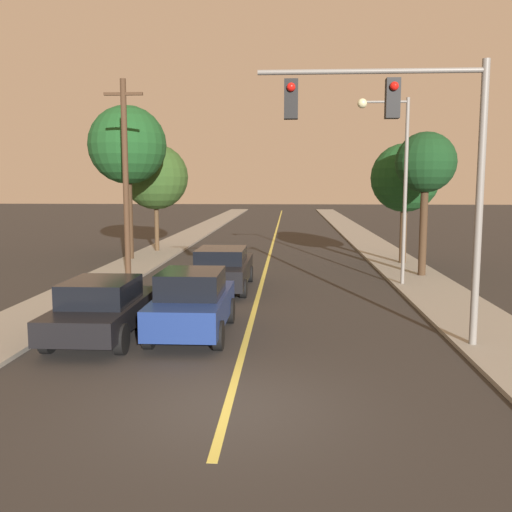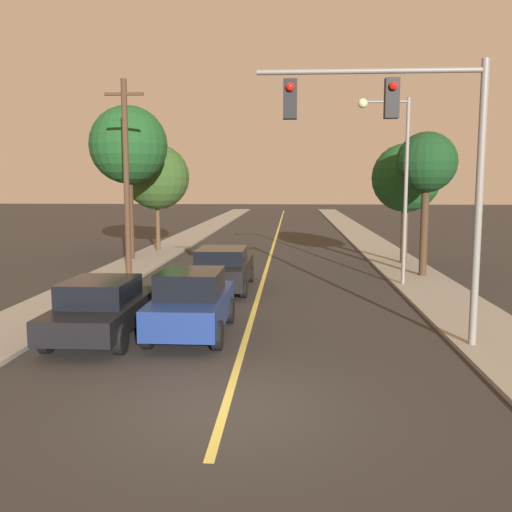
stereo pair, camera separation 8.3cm
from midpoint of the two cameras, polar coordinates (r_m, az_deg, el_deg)
ground_plane at (r=10.41m, az=-2.89°, el=-15.00°), size 200.00×200.00×0.00m
road_surface at (r=45.75m, az=2.19°, el=2.32°), size 10.17×80.00×0.01m
sidewalk_left at (r=46.33m, az=-5.68°, el=2.42°), size 2.50×80.00×0.12m
sidewalk_right at (r=46.03m, az=10.10°, el=2.31°), size 2.50×80.00×0.12m
car_near_lane_front at (r=14.93m, az=-6.28°, el=-4.66°), size 1.90×4.28×1.73m
car_near_lane_second at (r=21.32m, az=-3.28°, el=-1.20°), size 2.08×5.19×1.57m
car_outer_lane_front at (r=15.11m, az=-14.96°, el=-4.99°), size 1.97×4.61×1.54m
traffic_signal_mast at (r=13.87m, az=15.23°, el=10.80°), size 5.26×0.42×6.62m
streetlamp_right at (r=22.26m, az=13.77°, el=8.81°), size 1.93×0.36×6.98m
utility_pole_left at (r=24.33m, az=-12.75°, el=7.92°), size 1.60×0.24×8.03m
tree_left_near at (r=29.78m, az=-12.56°, el=10.73°), size 3.90×3.90×7.70m
tree_left_far at (r=33.00m, az=-9.82°, el=7.78°), size 3.67×3.67×6.03m
tree_right_near at (r=24.66m, az=16.78°, el=8.82°), size 2.48×2.48×5.93m
tree_right_far at (r=28.29m, az=14.85°, el=7.53°), size 3.26×3.26×5.73m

